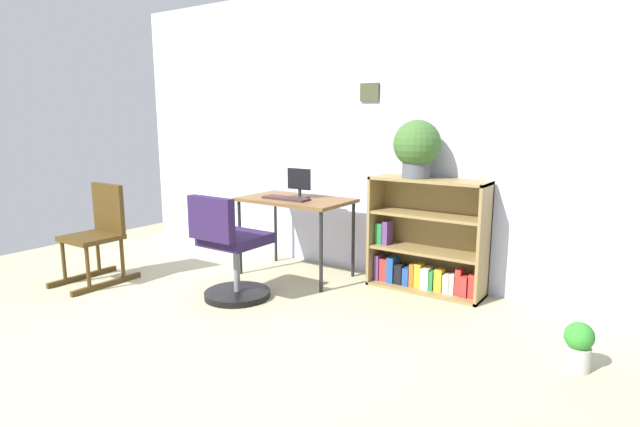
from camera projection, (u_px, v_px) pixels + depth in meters
The scene contains 10 objects.
ground_plane at pixel (164, 347), 3.20m from camera, with size 6.24×6.24×0.00m, color tan.
wall_back at pixel (346, 131), 4.70m from camera, with size 5.20×0.12×2.56m.
desk at pixel (296, 205), 4.54m from camera, with size 0.97×0.59×0.70m.
monitor at pixel (299, 184), 4.54m from camera, with size 0.24×0.18×0.26m.
keyboard at pixel (286, 198), 4.46m from camera, with size 0.44×0.14×0.02m, color #362222.
office_chair at pixel (231, 255), 3.97m from camera, with size 0.52×0.55×0.84m.
rocking_chair at pixel (99, 232), 4.42m from camera, with size 0.42×0.64×0.84m.
bookshelf_low at pixel (426, 243), 4.21m from camera, with size 0.95×0.30×0.93m.
potted_plant_on_shelf at pixel (417, 146), 4.07m from camera, with size 0.38×0.38×0.46m.
potted_plant_floor at pixel (578, 345), 2.89m from camera, with size 0.16×0.16×0.28m.
Camera 1 is at (2.49, -1.91, 1.42)m, focal length 28.83 mm.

